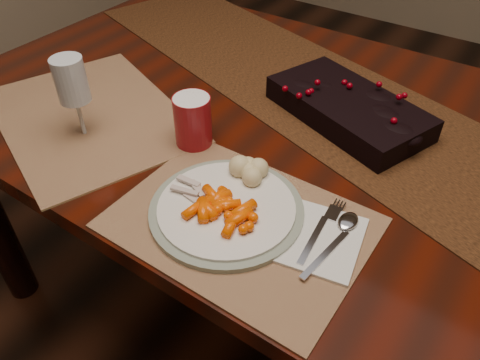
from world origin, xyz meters
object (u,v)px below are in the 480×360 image
Objects in this scene: centerpiece at (348,104)px; napkin at (320,239)px; turkey_shreds at (191,187)px; red_cup at (193,121)px; dinner_plate at (226,209)px; mashed_potatoes at (247,167)px; baby_carrots at (222,208)px; dining_table at (301,241)px; wine_glass at (76,99)px; placemat_main at (240,223)px.

centerpiece reaches higher than napkin.
red_cup is at bearing 127.13° from turkey_shreds.
mashed_potatoes reaches higher than dinner_plate.
centerpiece is at bearing 78.30° from mashed_potatoes.
mashed_potatoes reaches higher than turkey_shreds.
baby_carrots is at bearing -79.83° from mashed_potatoes.
centerpiece is 3.36× the size of red_cup.
turkey_shreds is 0.25m from napkin.
dining_table is at bearing 88.64° from dinner_plate.
wine_glass is (-0.38, -0.07, 0.05)m from mashed_potatoes.
turkey_shreds is 0.17m from red_cup.
baby_carrots is at bearing -5.62° from wine_glass.
dining_table is 11.71× the size of napkin.
centerpiece is at bearing 83.86° from baby_carrots.
dinner_plate is 0.17m from napkin.
baby_carrots is at bearing -96.14° from centerpiece.
dinner_plate reaches higher than dining_table.
napkin is at bearing 1.19° from wine_glass.
dining_table is 0.53m from turkey_shreds.
red_cup reaches higher than placemat_main.
napkin is at bearing -15.82° from red_cup.
centerpiece is 0.41m from placemat_main.
centerpiece is 0.39m from napkin.
red_cup reaches higher than dining_table.
mashed_potatoes is 0.39m from wine_glass.
baby_carrots is 0.69× the size of napkin.
centerpiece is at bearing 88.22° from placemat_main.
red_cup is at bearing 147.01° from placemat_main.
dining_table is 24.50× the size of mashed_potatoes.
red_cup is at bearing 143.47° from dinner_plate.
dining_table is 4.15× the size of placemat_main.
mashed_potatoes is at bearing 10.15° from wine_glass.
dining_table is at bearing 46.25° from red_cup.
dining_table is at bearing 84.10° from mashed_potatoes.
dinner_plate is 0.23m from red_cup.
baby_carrots is at bearing -9.04° from turkey_shreds.
wine_glass is at bearing 174.38° from baby_carrots.
napkin is at bearing 11.65° from dinner_plate.
mashed_potatoes reaches higher than napkin.
dinner_plate is 2.58× the size of baby_carrots.
mashed_potatoes is 0.48× the size of napkin.
baby_carrots is 1.45× the size of mashed_potatoes.
centerpiece is 4.89× the size of mashed_potatoes.
red_cup reaches higher than turkey_shreds.
centerpiece is at bearing 97.53° from napkin.
dinner_plate reaches higher than napkin.
placemat_main is 4.06× the size of baby_carrots.
red_cup is (-0.18, 0.15, 0.03)m from baby_carrots.
turkey_shreds is 0.33m from wine_glass.
baby_carrots is at bearing -90.89° from dining_table.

